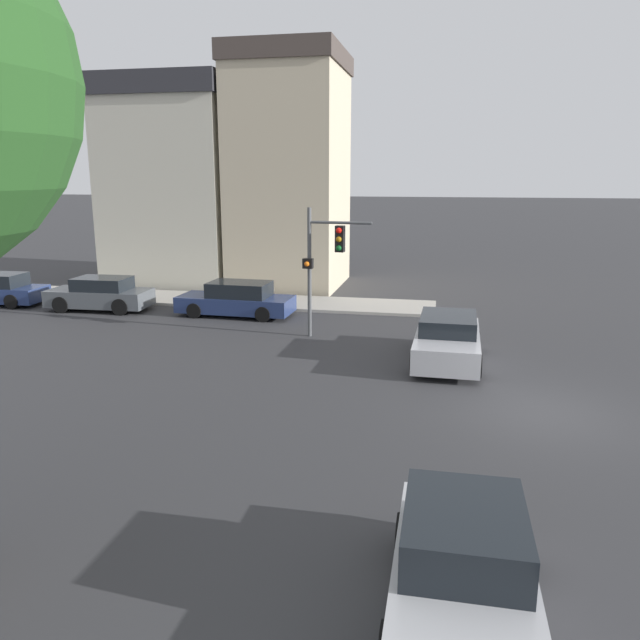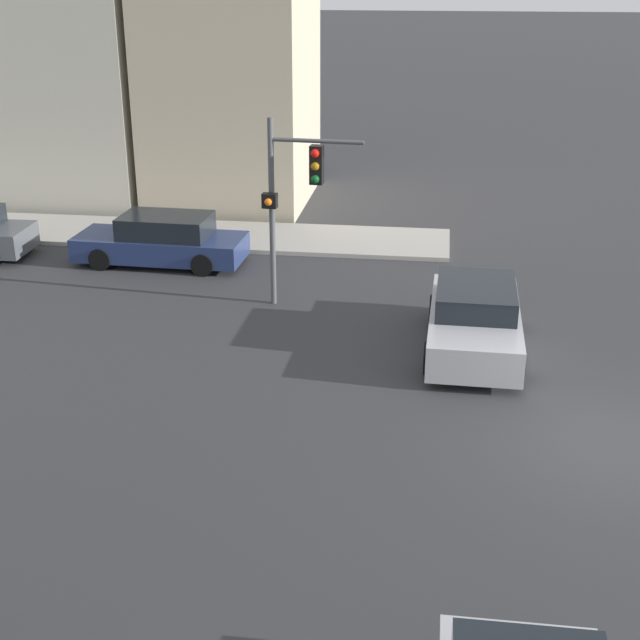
# 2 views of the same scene
# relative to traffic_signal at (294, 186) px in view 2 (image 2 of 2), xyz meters

# --- Properties ---
(ground_plane) EXTENTS (300.00, 300.00, 0.00)m
(ground_plane) POSITION_rel_traffic_signal_xyz_m (-5.96, -6.57, -3.01)
(ground_plane) COLOR #333335
(rowhouse_backdrop) EXTENTS (8.22, 12.16, 11.63)m
(rowhouse_backdrop) POSITION_rel_traffic_signal_xyz_m (10.83, 7.39, 2.49)
(rowhouse_backdrop) COLOR beige
(rowhouse_backdrop) RESTS_ON ground_plane
(traffic_signal) EXTENTS (0.48, 2.40, 4.58)m
(traffic_signal) POSITION_rel_traffic_signal_xyz_m (0.00, 0.00, 0.00)
(traffic_signal) COLOR #515456
(traffic_signal) RESTS_ON ground_plane
(crossing_car_0) EXTENTS (4.54, 2.09, 1.45)m
(crossing_car_0) POSITION_rel_traffic_signal_xyz_m (-2.11, -4.30, -2.32)
(crossing_car_0) COLOR #B7B7BC
(crossing_car_0) RESTS_ON ground_plane
(parked_car_0) EXTENTS (2.02, 4.77, 1.40)m
(parked_car_0) POSITION_rel_traffic_signal_xyz_m (2.77, 4.22, -2.36)
(parked_car_0) COLOR navy
(parked_car_0) RESTS_ON ground_plane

